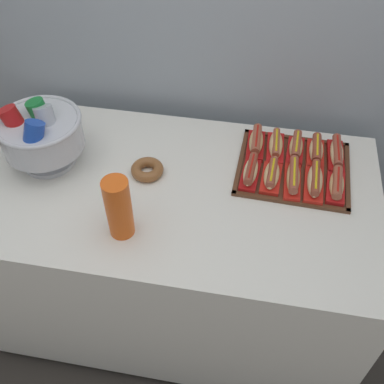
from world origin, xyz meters
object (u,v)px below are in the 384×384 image
object	(u,v)px
donut	(147,170)
hot_dog_2	(293,178)
hot_dog_9	(337,154)
hot_dog_7	(296,148)
hot_dog_1	(272,175)
cup_stack	(119,208)
hot_dog_8	(316,151)
buffet_table	(174,249)
hot_dog_5	(256,142)
hot_dog_6	(276,146)
hot_dog_0	(251,172)
hot_dog_3	(315,181)
serving_tray	(293,169)
hot_dog_4	(336,185)
punch_bowl	(41,133)

from	to	relation	value
donut	hot_dog_2	bearing A→B (deg)	3.53
hot_dog_9	donut	bearing A→B (deg)	-164.19
hot_dog_9	hot_dog_7	bearing A→B (deg)	177.92
hot_dog_1	cup_stack	world-z (taller)	cup_stack
hot_dog_2	hot_dog_8	bearing A→B (deg)	63.47
buffet_table	hot_dog_5	size ratio (longest dim) A/B	8.97
hot_dog_6	hot_dog_1	bearing A→B (deg)	-92.08
buffet_table	hot_dog_0	world-z (taller)	hot_dog_0
hot_dog_3	hot_dog_5	world-z (taller)	same
hot_dog_2	hot_dog_9	xyz separation A→B (m)	(0.16, 0.16, -0.00)
hot_dog_8	hot_dog_2	bearing A→B (deg)	-116.53
hot_dog_0	hot_dog_6	size ratio (longest dim) A/B	0.95
serving_tray	hot_dog_3	world-z (taller)	hot_dog_3
cup_stack	hot_dog_9	bearing A→B (deg)	34.02
hot_dog_3	cup_stack	bearing A→B (deg)	-153.48
buffet_table	hot_dog_5	world-z (taller)	hot_dog_5
hot_dog_3	hot_dog_0	bearing A→B (deg)	177.92
serving_tray	hot_dog_5	bearing A→B (deg)	149.10
donut	hot_dog_8	bearing A→B (deg)	17.89
buffet_table	hot_dog_1	distance (m)	0.54
hot_dog_3	hot_dog_8	size ratio (longest dim) A/B	1.15
hot_dog_2	hot_dog_4	distance (m)	0.15
hot_dog_2	hot_dog_6	world-z (taller)	hot_dog_2
punch_bowl	hot_dog_8	bearing A→B (deg)	11.47
hot_dog_6	hot_dog_5	bearing A→B (deg)	177.92
hot_dog_0	hot_dog_8	xyz separation A→B (m)	(0.23, 0.16, 0.00)
serving_tray	hot_dog_6	size ratio (longest dim) A/B	2.41
serving_tray	hot_dog_0	xyz separation A→B (m)	(-0.15, -0.08, 0.03)
hot_dog_3	hot_dog_8	distance (m)	0.17
hot_dog_7	punch_bowl	distance (m)	0.93
hot_dog_5	hot_dog_7	distance (m)	0.15
hot_dog_1	hot_dog_2	bearing A→B (deg)	-2.08
serving_tray	hot_dog_1	distance (m)	0.12
hot_dog_0	cup_stack	xyz separation A→B (m)	(-0.39, -0.31, 0.08)
hot_dog_3	hot_dog_7	size ratio (longest dim) A/B	1.15
hot_dog_1	hot_dog_5	distance (m)	0.18
hot_dog_1	hot_dog_2	distance (m)	0.08
hot_dog_0	cup_stack	distance (m)	0.50
hot_dog_0	hot_dog_9	size ratio (longest dim) A/B	0.91
buffet_table	serving_tray	size ratio (longest dim) A/B	3.56
cup_stack	punch_bowl	bearing A→B (deg)	143.30
hot_dog_0	hot_dog_2	bearing A→B (deg)	-2.08
hot_dog_3	punch_bowl	distance (m)	0.98
hot_dog_3	hot_dog_7	world-z (taller)	same
hot_dog_5	hot_dog_0	bearing A→B (deg)	-92.08
hot_dog_2	hot_dog_5	distance (m)	0.22
hot_dog_5	punch_bowl	size ratio (longest dim) A/B	0.55
hot_dog_5	hot_dog_6	bearing A→B (deg)	-2.08
hot_dog_2	hot_dog_4	world-z (taller)	hot_dog_2
hot_dog_4	punch_bowl	bearing A→B (deg)	-178.29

